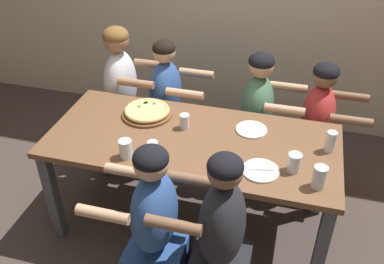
{
  "coord_description": "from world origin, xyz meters",
  "views": [
    {
      "loc": [
        0.58,
        -2.16,
        2.34
      ],
      "look_at": [
        0.0,
        0.0,
        0.81
      ],
      "focal_mm": 40.0,
      "sensor_mm": 36.0,
      "label": 1
    }
  ],
  "objects_px": {
    "pizza_board_main": "(147,112)",
    "drinking_glass_c": "(330,143)",
    "empty_plate_b": "(251,130)",
    "diner_far_right": "(314,136)",
    "diner_far_midright": "(256,126)",
    "drinking_glass_d": "(294,164)",
    "drinking_glass_b": "(153,149)",
    "drinking_glass_e": "(126,150)",
    "empty_plate_a": "(261,171)",
    "drinking_glass_a": "(319,178)",
    "diner_near_center": "(156,237)",
    "diner_near_midright": "(220,250)",
    "drinking_glass_f": "(185,122)",
    "diner_far_left": "(123,102)",
    "diner_far_midleft": "(167,113)"
  },
  "relations": [
    {
      "from": "drinking_glass_b",
      "to": "diner_near_midright",
      "type": "height_order",
      "value": "diner_near_midright"
    },
    {
      "from": "drinking_glass_a",
      "to": "diner_near_center",
      "type": "relative_size",
      "value": 0.12
    },
    {
      "from": "drinking_glass_a",
      "to": "diner_far_left",
      "type": "xyz_separation_m",
      "value": [
        -1.55,
        0.9,
        -0.27
      ]
    },
    {
      "from": "drinking_glass_f",
      "to": "diner_far_midright",
      "type": "xyz_separation_m",
      "value": [
        0.42,
        0.53,
        -0.29
      ]
    },
    {
      "from": "diner_near_midright",
      "to": "diner_far_midright",
      "type": "height_order",
      "value": "diner_near_midright"
    },
    {
      "from": "drinking_glass_c",
      "to": "diner_far_right",
      "type": "height_order",
      "value": "diner_far_right"
    },
    {
      "from": "diner_near_center",
      "to": "diner_near_midright",
      "type": "bearing_deg",
      "value": -90.0
    },
    {
      "from": "diner_far_midright",
      "to": "drinking_glass_d",
      "type": "bearing_deg",
      "value": 21.17
    },
    {
      "from": "drinking_glass_a",
      "to": "diner_far_midright",
      "type": "distance_m",
      "value": 1.05
    },
    {
      "from": "drinking_glass_b",
      "to": "drinking_glass_e",
      "type": "bearing_deg",
      "value": -160.86
    },
    {
      "from": "drinking_glass_b",
      "to": "drinking_glass_d",
      "type": "xyz_separation_m",
      "value": [
        0.83,
        0.08,
        0.0
      ]
    },
    {
      "from": "drinking_glass_a",
      "to": "diner_near_center",
      "type": "bearing_deg",
      "value": -155.72
    },
    {
      "from": "drinking_glass_c",
      "to": "drinking_glass_f",
      "type": "relative_size",
      "value": 1.36
    },
    {
      "from": "drinking_glass_a",
      "to": "drinking_glass_f",
      "type": "height_order",
      "value": "drinking_glass_a"
    },
    {
      "from": "drinking_glass_f",
      "to": "drinking_glass_c",
      "type": "bearing_deg",
      "value": -0.74
    },
    {
      "from": "pizza_board_main",
      "to": "drinking_glass_f",
      "type": "distance_m",
      "value": 0.31
    },
    {
      "from": "drinking_glass_c",
      "to": "diner_far_midright",
      "type": "height_order",
      "value": "diner_far_midright"
    },
    {
      "from": "drinking_glass_f",
      "to": "diner_near_center",
      "type": "bearing_deg",
      "value": -86.88
    },
    {
      "from": "empty_plate_a",
      "to": "drinking_glass_a",
      "type": "height_order",
      "value": "drinking_glass_a"
    },
    {
      "from": "empty_plate_b",
      "to": "drinking_glass_f",
      "type": "relative_size",
      "value": 2.04
    },
    {
      "from": "drinking_glass_e",
      "to": "diner_far_midright",
      "type": "distance_m",
      "value": 1.18
    },
    {
      "from": "pizza_board_main",
      "to": "drinking_glass_f",
      "type": "xyz_separation_m",
      "value": [
        0.3,
        -0.09,
        0.02
      ]
    },
    {
      "from": "empty_plate_b",
      "to": "drinking_glass_d",
      "type": "xyz_separation_m",
      "value": [
        0.29,
        -0.35,
        0.04
      ]
    },
    {
      "from": "diner_far_left",
      "to": "diner_far_midright",
      "type": "height_order",
      "value": "diner_far_left"
    },
    {
      "from": "empty_plate_a",
      "to": "diner_far_midright",
      "type": "height_order",
      "value": "diner_far_midright"
    },
    {
      "from": "pizza_board_main",
      "to": "drinking_glass_b",
      "type": "xyz_separation_m",
      "value": [
        0.2,
        -0.43,
        0.02
      ]
    },
    {
      "from": "empty_plate_b",
      "to": "drinking_glass_d",
      "type": "relative_size",
      "value": 1.78
    },
    {
      "from": "empty_plate_a",
      "to": "diner_far_midleft",
      "type": "distance_m",
      "value": 1.23
    },
    {
      "from": "diner_far_right",
      "to": "diner_far_midleft",
      "type": "bearing_deg",
      "value": -90.0
    },
    {
      "from": "pizza_board_main",
      "to": "diner_far_right",
      "type": "bearing_deg",
      "value": 20.87
    },
    {
      "from": "pizza_board_main",
      "to": "diner_near_midright",
      "type": "xyz_separation_m",
      "value": [
        0.7,
        -0.83,
        -0.26
      ]
    },
    {
      "from": "drinking_glass_b",
      "to": "diner_far_midleft",
      "type": "bearing_deg",
      "value": 103.15
    },
    {
      "from": "drinking_glass_b",
      "to": "diner_far_left",
      "type": "relative_size",
      "value": 0.08
    },
    {
      "from": "diner_far_right",
      "to": "diner_far_midright",
      "type": "bearing_deg",
      "value": -90.0
    },
    {
      "from": "empty_plate_a",
      "to": "diner_far_midleft",
      "type": "xyz_separation_m",
      "value": [
        -0.85,
        0.85,
        -0.26
      ]
    },
    {
      "from": "drinking_glass_c",
      "to": "drinking_glass_a",
      "type": "bearing_deg",
      "value": -99.21
    },
    {
      "from": "empty_plate_a",
      "to": "diner_far_right",
      "type": "bearing_deg",
      "value": 69.5
    },
    {
      "from": "diner_far_midright",
      "to": "diner_far_midleft",
      "type": "distance_m",
      "value": 0.72
    },
    {
      "from": "empty_plate_b",
      "to": "diner_far_left",
      "type": "relative_size",
      "value": 0.17
    },
    {
      "from": "empty_plate_b",
      "to": "drinking_glass_d",
      "type": "height_order",
      "value": "drinking_glass_d"
    },
    {
      "from": "pizza_board_main",
      "to": "drinking_glass_c",
      "type": "bearing_deg",
      "value": -4.65
    },
    {
      "from": "empty_plate_a",
      "to": "diner_far_midleft",
      "type": "bearing_deg",
      "value": 135.01
    },
    {
      "from": "empty_plate_b",
      "to": "diner_far_right",
      "type": "relative_size",
      "value": 0.19
    },
    {
      "from": "empty_plate_a",
      "to": "drinking_glass_d",
      "type": "bearing_deg",
      "value": 17.96
    },
    {
      "from": "diner_near_midright",
      "to": "pizza_board_main",
      "type": "bearing_deg",
      "value": 40.26
    },
    {
      "from": "drinking_glass_e",
      "to": "diner_far_left",
      "type": "height_order",
      "value": "diner_far_left"
    },
    {
      "from": "empty_plate_a",
      "to": "drinking_glass_d",
      "type": "distance_m",
      "value": 0.19
    },
    {
      "from": "drinking_glass_d",
      "to": "diner_far_midleft",
      "type": "bearing_deg",
      "value": 142.43
    },
    {
      "from": "diner_near_center",
      "to": "diner_far_right",
      "type": "bearing_deg",
      "value": -32.96
    },
    {
      "from": "diner_far_left",
      "to": "diner_far_midleft",
      "type": "distance_m",
      "value": 0.38
    }
  ]
}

